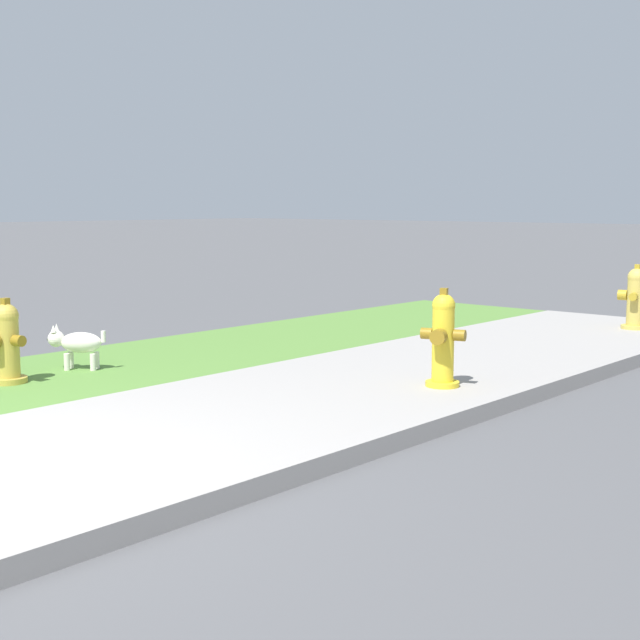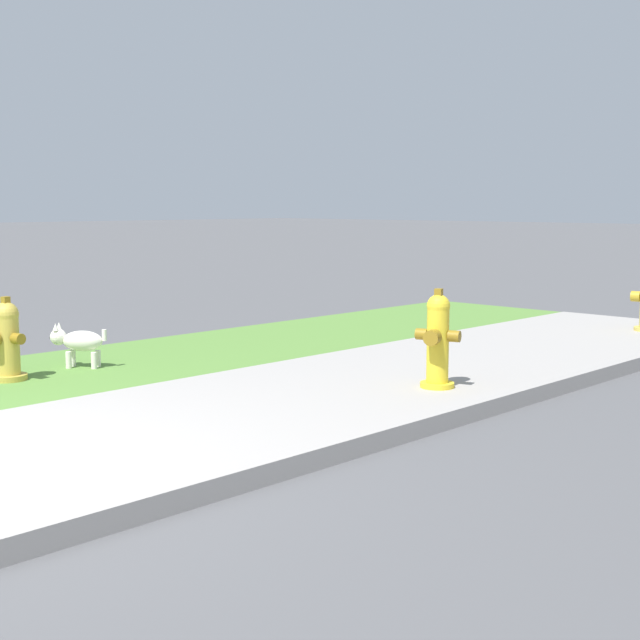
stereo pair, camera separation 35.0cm
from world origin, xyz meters
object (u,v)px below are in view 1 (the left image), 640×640
at_px(fire_hydrant_mid_block, 6,343).
at_px(fire_hydrant_near_corner, 443,340).
at_px(fire_hydrant_by_grass_verge, 636,298).
at_px(small_white_dog, 76,343).

xyz_separation_m(fire_hydrant_mid_block, fire_hydrant_near_corner, (2.17, -2.72, 0.05)).
height_order(fire_hydrant_mid_block, fire_hydrant_by_grass_verge, fire_hydrant_by_grass_verge).
relative_size(fire_hydrant_near_corner, small_white_dog, 1.78).
bearing_deg(fire_hydrant_mid_block, fire_hydrant_near_corner, -150.00).
xyz_separation_m(fire_hydrant_by_grass_verge, small_white_dog, (-5.67, 2.65, -0.13)).
relative_size(fire_hydrant_mid_block, fire_hydrant_near_corner, 0.88).
bearing_deg(small_white_dog, fire_hydrant_by_grass_verge, -153.17).
distance_m(fire_hydrant_mid_block, small_white_dog, 0.72).
bearing_deg(fire_hydrant_near_corner, fire_hydrant_mid_block, 20.13).
bearing_deg(small_white_dog, fire_hydrant_near_corner, 169.46).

